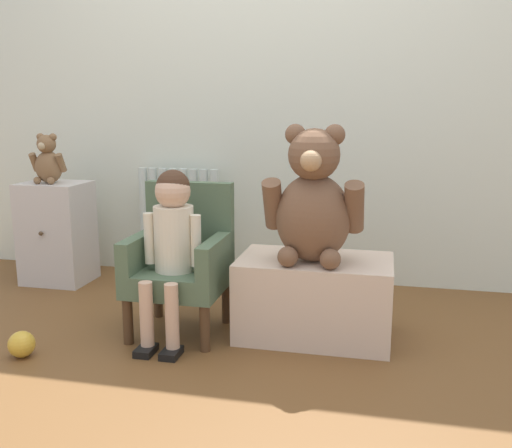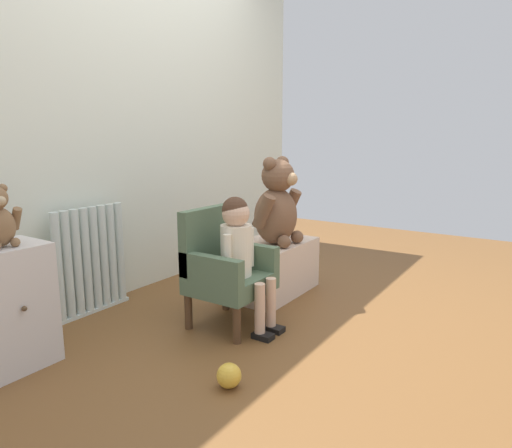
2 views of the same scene
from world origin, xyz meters
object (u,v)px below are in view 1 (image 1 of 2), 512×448
(small_dresser, at_px, (57,233))
(child_figure, at_px, (172,231))
(radiator, at_px, (179,224))
(small_teddy_bear, at_px, (48,161))
(child_armchair, at_px, (182,259))
(low_bench, at_px, (314,297))
(large_teddy_bear, at_px, (313,203))
(toy_ball, at_px, (22,344))

(small_dresser, distance_m, child_figure, 1.15)
(radiator, distance_m, small_teddy_bear, 0.80)
(radiator, height_order, child_armchair, child_armchair)
(radiator, height_order, small_dresser, radiator)
(radiator, relative_size, low_bench, 0.98)
(radiator, relative_size, child_figure, 0.88)
(low_bench, relative_size, small_teddy_bear, 2.40)
(large_teddy_bear, bearing_deg, radiator, 139.03)
(small_dresser, relative_size, small_teddy_bear, 2.09)
(child_figure, bearing_deg, toy_ball, -148.96)
(small_dresser, relative_size, toy_ball, 5.39)
(child_figure, xyz_separation_m, low_bench, (0.59, 0.16, -0.30))
(radiator, xyz_separation_m, large_teddy_bear, (0.88, -0.76, 0.28))
(large_teddy_bear, bearing_deg, child_armchair, -179.33)
(low_bench, height_order, large_teddy_bear, large_teddy_bear)
(large_teddy_bear, bearing_deg, toy_ball, -158.63)
(child_armchair, relative_size, low_bench, 1.00)
(small_dresser, height_order, low_bench, small_dresser)
(child_figure, relative_size, low_bench, 1.12)
(low_bench, bearing_deg, child_armchair, -174.82)
(child_figure, xyz_separation_m, large_teddy_bear, (0.58, 0.12, 0.12))
(radiator, height_order, child_figure, child_figure)
(toy_ball, bearing_deg, low_bench, 23.27)
(child_armchair, height_order, toy_ball, child_armchair)
(child_armchair, relative_size, toy_ball, 6.16)
(radiator, xyz_separation_m, toy_ball, (-0.23, -1.20, -0.27))
(child_figure, distance_m, large_teddy_bear, 0.60)
(large_teddy_bear, height_order, toy_ball, large_teddy_bear)
(small_dresser, bearing_deg, small_teddy_bear, -107.21)
(radiator, bearing_deg, child_armchair, -68.79)
(small_dresser, xyz_separation_m, large_teddy_bear, (1.52, -0.52, 0.31))
(child_armchair, bearing_deg, small_teddy_bear, 152.41)
(child_armchair, distance_m, small_teddy_bear, 1.13)
(radiator, height_order, large_teddy_bear, large_teddy_bear)
(small_teddy_bear, bearing_deg, child_armchair, -27.59)
(child_figure, bearing_deg, large_teddy_bear, 11.23)
(child_armchair, xyz_separation_m, toy_ball, (-0.53, -0.43, -0.27))
(small_dresser, height_order, small_teddy_bear, small_teddy_bear)
(radiator, distance_m, large_teddy_bear, 1.20)
(radiator, xyz_separation_m, child_figure, (0.30, -0.88, 0.16))
(radiator, bearing_deg, child_figure, -71.21)
(small_dresser, distance_m, child_armchair, 1.08)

